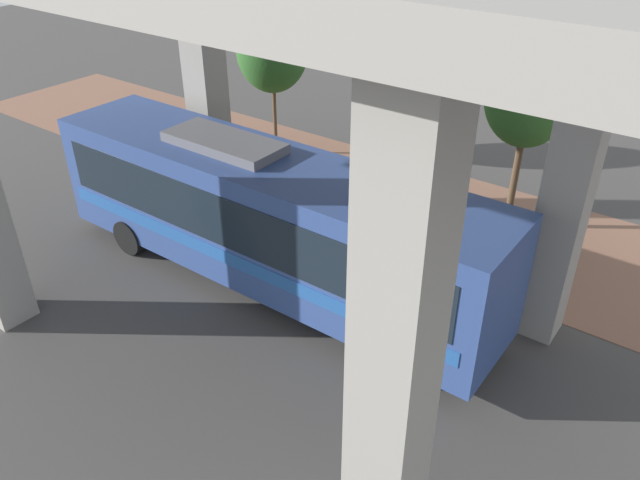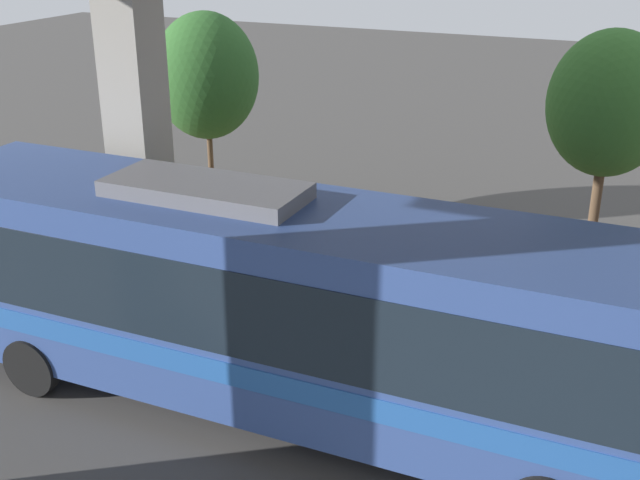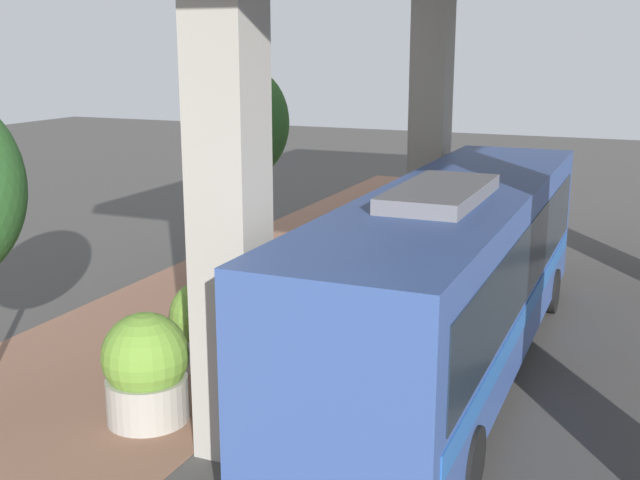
# 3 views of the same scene
# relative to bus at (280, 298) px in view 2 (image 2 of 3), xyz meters

# --- Properties ---
(ground_plane) EXTENTS (80.00, 80.00, 0.00)m
(ground_plane) POSITION_rel_bus_xyz_m (-2.75, 1.11, -1.99)
(ground_plane) COLOR #474442
(ground_plane) RESTS_ON ground
(sidewalk_strip) EXTENTS (6.00, 40.00, 0.02)m
(sidewalk_strip) POSITION_rel_bus_xyz_m (-5.75, 1.11, -1.98)
(sidewalk_strip) COLOR #845B47
(sidewalk_strip) RESTS_ON ground
(bus) EXTENTS (2.69, 12.26, 3.68)m
(bus) POSITION_rel_bus_xyz_m (0.00, 0.00, 0.00)
(bus) COLOR #334C8C
(bus) RESTS_ON ground
(fire_hydrant) EXTENTS (0.47, 0.23, 0.95)m
(fire_hydrant) POSITION_rel_bus_xyz_m (-3.20, 2.56, -1.52)
(fire_hydrant) COLOR red
(fire_hydrant) RESTS_ON ground
(planter_front) EXTENTS (1.29, 1.29, 1.65)m
(planter_front) POSITION_rel_bus_xyz_m (-4.33, -1.43, -1.18)
(planter_front) COLOR #9E998E
(planter_front) RESTS_ON ground
(planter_middle) EXTENTS (1.06, 1.06, 1.51)m
(planter_middle) POSITION_rel_bus_xyz_m (-4.43, 0.48, -1.24)
(planter_middle) COLOR #9E998E
(planter_middle) RESTS_ON ground
(planter_back) EXTENTS (1.37, 1.37, 1.80)m
(planter_back) POSITION_rel_bus_xyz_m (-3.98, -3.79, -1.12)
(planter_back) COLOR #9E998E
(planter_back) RESTS_ON ground
(street_tree_near) EXTENTS (2.35, 2.35, 5.42)m
(street_tree_near) POSITION_rel_bus_xyz_m (-6.36, 3.88, 2.00)
(street_tree_near) COLOR brown
(street_tree_near) RESTS_ON ground
(street_tree_far) EXTENTS (2.48, 2.48, 5.32)m
(street_tree_far) POSITION_rel_bus_xyz_m (-6.49, -5.14, 1.82)
(street_tree_far) COLOR brown
(street_tree_far) RESTS_ON ground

